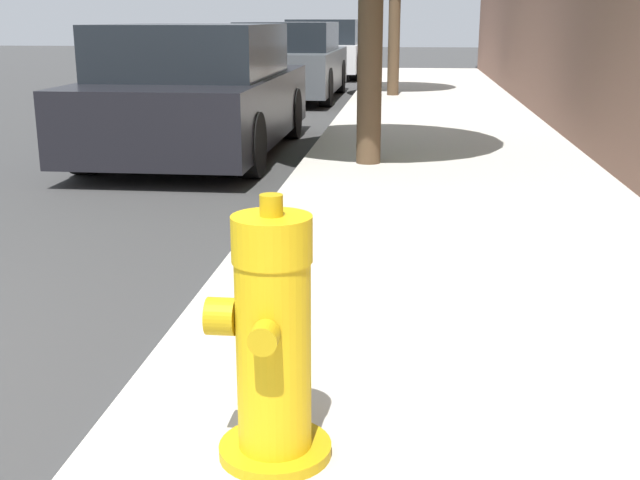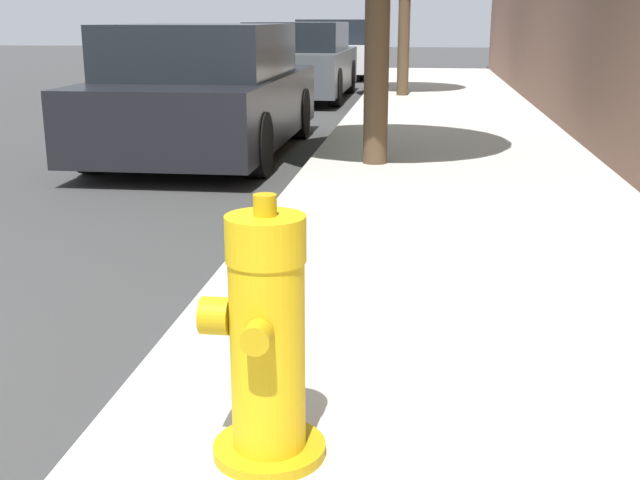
{
  "view_description": "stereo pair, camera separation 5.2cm",
  "coord_description": "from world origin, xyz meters",
  "px_view_note": "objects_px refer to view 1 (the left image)",
  "views": [
    {
      "loc": [
        3.14,
        -2.29,
        1.44
      ],
      "look_at": [
        2.76,
        1.11,
        0.49
      ],
      "focal_mm": 45.0,
      "sensor_mm": 36.0,
      "label": 1
    },
    {
      "loc": [
        3.2,
        -2.28,
        1.44
      ],
      "look_at": [
        2.76,
        1.11,
        0.49
      ],
      "focal_mm": 45.0,
      "sensor_mm": 36.0,
      "label": 2
    }
  ],
  "objects_px": {
    "fire_hydrant": "(272,343)",
    "parked_car_near": "(198,93)",
    "parked_car_mid": "(290,62)",
    "parked_car_far": "(325,49)"
  },
  "relations": [
    {
      "from": "fire_hydrant",
      "to": "parked_car_near",
      "type": "relative_size",
      "value": 0.2
    },
    {
      "from": "parked_car_near",
      "to": "parked_car_mid",
      "type": "xyz_separation_m",
      "value": [
        0.06,
        6.26,
        0.0
      ]
    },
    {
      "from": "parked_car_near",
      "to": "parked_car_far",
      "type": "relative_size",
      "value": 1.06
    },
    {
      "from": "parked_car_near",
      "to": "parked_car_mid",
      "type": "distance_m",
      "value": 6.26
    },
    {
      "from": "parked_car_near",
      "to": "fire_hydrant",
      "type": "bearing_deg",
      "value": -73.4
    },
    {
      "from": "parked_car_mid",
      "to": "parked_car_far",
      "type": "bearing_deg",
      "value": 89.75
    },
    {
      "from": "parked_car_near",
      "to": "parked_car_mid",
      "type": "bearing_deg",
      "value": 89.48
    },
    {
      "from": "parked_car_mid",
      "to": "parked_car_far",
      "type": "distance_m",
      "value": 5.78
    },
    {
      "from": "fire_hydrant",
      "to": "parked_car_near",
      "type": "distance_m",
      "value": 6.57
    },
    {
      "from": "parked_car_far",
      "to": "parked_car_near",
      "type": "bearing_deg",
      "value": -90.39
    }
  ]
}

